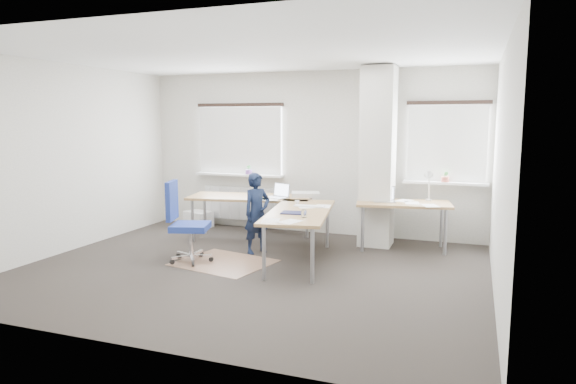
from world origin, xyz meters
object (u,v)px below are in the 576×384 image
(desk_main, at_px, (276,205))
(desk_side, at_px, (404,205))
(person, at_px, (257,213))
(task_chair, at_px, (188,239))

(desk_main, distance_m, desk_side, 1.94)
(desk_main, xyz_separation_m, person, (-0.20, -0.26, -0.09))
(desk_side, distance_m, task_chair, 3.26)
(desk_side, relative_size, task_chair, 1.32)
(desk_main, relative_size, person, 2.35)
(task_chair, bearing_deg, desk_main, 31.41)
(desk_main, xyz_separation_m, desk_side, (1.81, 0.71, -0.01))
(task_chair, height_order, person, person)
(desk_main, bearing_deg, desk_side, 11.30)
(task_chair, bearing_deg, desk_side, 15.38)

